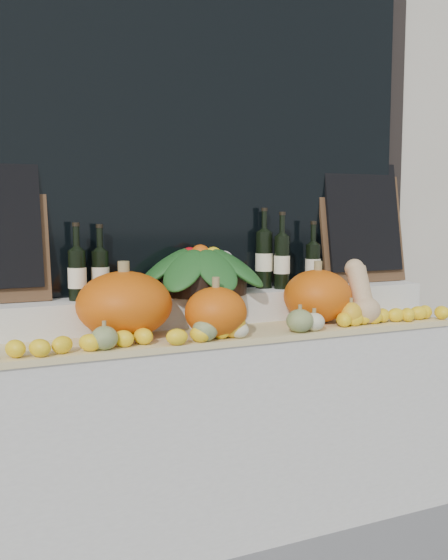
# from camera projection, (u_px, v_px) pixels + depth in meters

# --- Properties ---
(storefront_facade) EXTENTS (7.00, 0.94, 4.50)m
(storefront_facade) POSITION_uv_depth(u_px,v_px,m) (160.00, 48.00, 3.21)
(storefront_facade) COLOR beige
(storefront_facade) RESTS_ON ground
(display_sill) EXTENTS (2.30, 0.55, 0.88)m
(display_sill) POSITION_uv_depth(u_px,v_px,m) (217.00, 431.00, 2.76)
(display_sill) COLOR silver
(display_sill) RESTS_ON ground
(rear_tier) EXTENTS (2.30, 0.25, 0.16)m
(rear_tier) POSITION_uv_depth(u_px,v_px,m) (204.00, 310.00, 2.84)
(rear_tier) COLOR silver
(rear_tier) RESTS_ON display_sill
(straw_bedding) EXTENTS (2.10, 0.32, 0.02)m
(straw_bedding) POSITION_uv_depth(u_px,v_px,m) (229.00, 335.00, 2.60)
(straw_bedding) COLOR tan
(straw_bedding) RESTS_ON display_sill
(pumpkin_left) EXTENTS (0.43, 0.43, 0.27)m
(pumpkin_left) POSITION_uv_depth(u_px,v_px,m) (124.00, 304.00, 2.49)
(pumpkin_left) COLOR #D85B0B
(pumpkin_left) RESTS_ON straw_bedding
(pumpkin_right) EXTENTS (0.38, 0.38, 0.24)m
(pumpkin_right) POSITION_uv_depth(u_px,v_px,m) (318.00, 296.00, 2.83)
(pumpkin_right) COLOR #D85B0B
(pumpkin_right) RESTS_ON straw_bedding
(pumpkin_center) EXTENTS (0.31, 0.31, 0.20)m
(pumpkin_center) POSITION_uv_depth(u_px,v_px,m) (216.00, 312.00, 2.49)
(pumpkin_center) COLOR #D85B0B
(pumpkin_center) RESTS_ON straw_bedding
(butternut_squash) EXTENTS (0.13, 0.20, 0.29)m
(butternut_squash) POSITION_uv_depth(u_px,v_px,m) (362.00, 295.00, 2.82)
(butternut_squash) COLOR tan
(butternut_squash) RESTS_ON straw_bedding
(decorative_gourds) EXTENTS (1.21, 0.15, 0.14)m
(decorative_gourds) POSITION_uv_depth(u_px,v_px,m) (256.00, 324.00, 2.52)
(decorative_gourds) COLOR #325B1B
(decorative_gourds) RESTS_ON straw_bedding
(lemon_heap) EXTENTS (2.20, 0.16, 0.06)m
(lemon_heap) POSITION_uv_depth(u_px,v_px,m) (241.00, 329.00, 2.49)
(lemon_heap) COLOR yellow
(lemon_heap) RESTS_ON straw_bedding
(produce_bowl) EXTENTS (0.63, 0.63, 0.23)m
(produce_bowl) POSITION_uv_depth(u_px,v_px,m) (201.00, 270.00, 2.80)
(produce_bowl) COLOR black
(produce_bowl) RESTS_ON rear_tier
(wine_bottle_far_left) EXTENTS (0.08, 0.08, 0.32)m
(wine_bottle_far_left) POSITION_uv_depth(u_px,v_px,m) (77.00, 274.00, 2.58)
(wine_bottle_far_left) COLOR black
(wine_bottle_far_left) RESTS_ON rear_tier
(wine_bottle_near_left) EXTENTS (0.08, 0.08, 0.31)m
(wine_bottle_near_left) POSITION_uv_depth(u_px,v_px,m) (100.00, 273.00, 2.65)
(wine_bottle_near_left) COLOR black
(wine_bottle_near_left) RESTS_ON rear_tier
(wine_bottle_tall) EXTENTS (0.08, 0.08, 0.38)m
(wine_bottle_tall) POSITION_uv_depth(u_px,v_px,m) (264.00, 259.00, 2.99)
(wine_bottle_tall) COLOR black
(wine_bottle_tall) RESTS_ON rear_tier
(wine_bottle_near_right) EXTENTS (0.08, 0.08, 0.37)m
(wine_bottle_near_right) POSITION_uv_depth(u_px,v_px,m) (282.00, 261.00, 2.96)
(wine_bottle_near_right) COLOR black
(wine_bottle_near_right) RESTS_ON rear_tier
(wine_bottle_far_right) EXTENTS (0.08, 0.08, 0.32)m
(wine_bottle_far_right) POSITION_uv_depth(u_px,v_px,m) (313.00, 264.00, 3.07)
(wine_bottle_far_right) COLOR black
(wine_bottle_far_right) RESTS_ON rear_tier
(chalkboard_right) EXTENTS (0.50, 0.13, 0.61)m
(chalkboard_right) POSITION_uv_depth(u_px,v_px,m) (362.00, 220.00, 3.23)
(chalkboard_right) COLOR #4C331E
(chalkboard_right) RESTS_ON rear_tier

